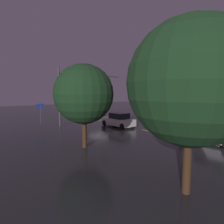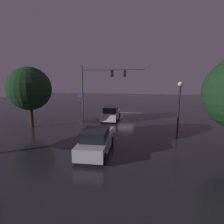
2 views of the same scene
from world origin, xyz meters
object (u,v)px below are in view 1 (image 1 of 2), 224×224
car_approaching (118,120)px  tree_right_near (84,94)px  street_lamp_left_kerb (184,99)px  tree_right_far (191,83)px  route_sign (41,109)px  car_distant (210,133)px  traffic_signal_assembly (81,86)px

car_approaching → tree_right_near: tree_right_near is taller
street_lamp_left_kerb → tree_right_far: bearing=32.0°
street_lamp_left_kerb → car_approaching: bearing=-29.8°
street_lamp_left_kerb → tree_right_near: tree_right_near is taller
street_lamp_left_kerb → route_sign: bearing=-38.5°
street_lamp_left_kerb → tree_right_near: size_ratio=0.76×
tree_right_near → tree_right_far: size_ratio=0.89×
street_lamp_left_kerb → tree_right_far: 17.30m
car_approaching → street_lamp_left_kerb: bearing=150.2°
car_distant → street_lamp_left_kerb: (-6.00, -6.08, 2.58)m
car_approaching → car_distant: (-1.34, 10.29, 0.00)m
car_distant → tree_right_far: size_ratio=0.63×
traffic_signal_assembly → car_distant: (-3.92, 14.87, -4.23)m
traffic_signal_assembly → car_distant: traffic_signal_assembly is taller
traffic_signal_assembly → car_distant: size_ratio=2.11×
traffic_signal_assembly → street_lamp_left_kerb: traffic_signal_assembly is taller
street_lamp_left_kerb → tree_right_far: (14.64, 9.13, 1.17)m
car_distant → route_sign: bearing=-64.4°
tree_right_near → car_approaching: bearing=-146.0°
route_sign → tree_right_far: tree_right_far is taller
street_lamp_left_kerb → tree_right_near: (14.82, 0.84, 0.66)m
tree_right_near → tree_right_far: 8.31m
car_distant → car_approaching: bearing=-82.6°
tree_right_near → tree_right_far: (-0.18, 8.29, 0.51)m
car_approaching → tree_right_far: tree_right_far is taller
car_distant → street_lamp_left_kerb: size_ratio=0.94×
street_lamp_left_kerb → route_sign: 18.45m
route_sign → car_distant: bearing=115.6°
route_sign → tree_right_near: tree_right_near is taller
traffic_signal_assembly → tree_right_far: 18.54m
car_approaching → tree_right_near: size_ratio=0.71×
car_approaching → route_sign: route_sign is taller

